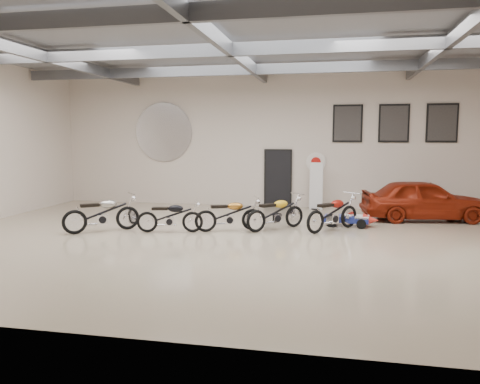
% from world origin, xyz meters
% --- Properties ---
extents(floor, '(16.00, 12.00, 0.01)m').
position_xyz_m(floor, '(0.00, 0.00, 0.00)').
color(floor, tan).
rests_on(floor, ground).
extents(ceiling, '(16.00, 12.00, 0.01)m').
position_xyz_m(ceiling, '(0.00, 0.00, 5.00)').
color(ceiling, slate).
rests_on(ceiling, back_wall).
extents(back_wall, '(16.00, 0.02, 5.00)m').
position_xyz_m(back_wall, '(0.00, 6.00, 2.50)').
color(back_wall, beige).
rests_on(back_wall, floor).
extents(ceiling_beams, '(15.80, 11.80, 0.32)m').
position_xyz_m(ceiling_beams, '(0.00, 0.00, 4.75)').
color(ceiling_beams, '#55575C').
rests_on(ceiling_beams, ceiling).
extents(door, '(0.92, 0.08, 2.10)m').
position_xyz_m(door, '(0.50, 5.95, 1.05)').
color(door, black).
rests_on(door, back_wall).
extents(logo_plaque, '(2.30, 0.06, 1.16)m').
position_xyz_m(logo_plaque, '(-4.00, 5.95, 2.80)').
color(logo_plaque, silver).
rests_on(logo_plaque, back_wall).
extents(poster_left, '(1.05, 0.08, 1.35)m').
position_xyz_m(poster_left, '(3.00, 5.96, 3.10)').
color(poster_left, black).
rests_on(poster_left, back_wall).
extents(poster_mid, '(1.05, 0.08, 1.35)m').
position_xyz_m(poster_mid, '(4.60, 5.96, 3.10)').
color(poster_mid, black).
rests_on(poster_mid, back_wall).
extents(poster_right, '(1.05, 0.08, 1.35)m').
position_xyz_m(poster_right, '(6.20, 5.96, 3.10)').
color(poster_right, black).
rests_on(poster_right, back_wall).
extents(oil_sign, '(0.72, 0.10, 0.72)m').
position_xyz_m(oil_sign, '(1.90, 5.95, 1.70)').
color(oil_sign, white).
rests_on(oil_sign, back_wall).
extents(banner_stand, '(0.51, 0.28, 1.76)m').
position_xyz_m(banner_stand, '(1.94, 5.50, 0.88)').
color(banner_stand, white).
rests_on(banner_stand, floor).
extents(motorcycle_silver, '(2.01, 1.77, 1.07)m').
position_xyz_m(motorcycle_silver, '(-3.74, 0.30, 0.53)').
color(motorcycle_silver, silver).
rests_on(motorcycle_silver, floor).
extents(motorcycle_black, '(1.87, 0.91, 0.93)m').
position_xyz_m(motorcycle_black, '(-1.86, 0.60, 0.47)').
color(motorcycle_black, silver).
rests_on(motorcycle_black, floor).
extents(motorcycle_gold, '(1.97, 1.26, 0.98)m').
position_xyz_m(motorcycle_gold, '(-0.29, 1.09, 0.49)').
color(motorcycle_gold, silver).
rests_on(motorcycle_gold, floor).
extents(motorcycle_yellow, '(1.81, 1.79, 1.01)m').
position_xyz_m(motorcycle_yellow, '(0.96, 1.55, 0.51)').
color(motorcycle_yellow, silver).
rests_on(motorcycle_yellow, floor).
extents(motorcycle_red, '(1.78, 1.93, 1.05)m').
position_xyz_m(motorcycle_red, '(2.55, 1.74, 0.52)').
color(motorcycle_red, silver).
rests_on(motorcycle_red, floor).
extents(go_kart, '(1.64, 0.88, 0.57)m').
position_xyz_m(go_kart, '(3.09, 2.49, 0.28)').
color(go_kart, navy).
rests_on(go_kart, floor).
extents(vintage_car, '(2.09, 4.01, 1.30)m').
position_xyz_m(vintage_car, '(5.36, 4.00, 0.65)').
color(vintage_car, maroon).
rests_on(vintage_car, floor).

